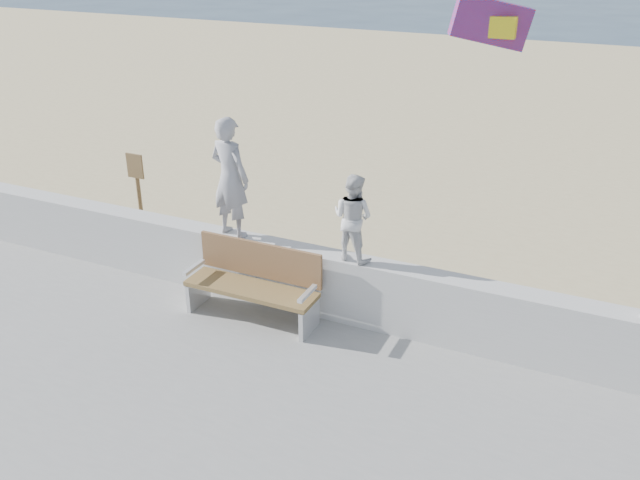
{
  "coord_description": "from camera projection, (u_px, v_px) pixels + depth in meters",
  "views": [
    {
      "loc": [
        3.47,
        -5.24,
        4.95
      ],
      "look_at": [
        0.2,
        1.8,
        1.35
      ],
      "focal_mm": 38.0,
      "sensor_mm": 36.0,
      "label": 1
    }
  ],
  "objects": [
    {
      "name": "adult",
      "position": [
        230.0,
        178.0,
        9.03
      ],
      "size": [
        0.67,
        0.51,
        1.66
      ],
      "primitive_type": "imported",
      "rotation": [
        0.0,
        0.0,
        2.94
      ],
      "color": "#949499",
      "rests_on": "seawall"
    },
    {
      "name": "bench",
      "position": [
        254.0,
        281.0,
        8.95
      ],
      "size": [
        1.8,
        0.57,
        1.0
      ],
      "color": "olive",
      "rests_on": "boardwalk"
    },
    {
      "name": "ground",
      "position": [
        238.0,
        404.0,
        7.72
      ],
      "size": [
        220.0,
        220.0,
        0.0
      ],
      "primitive_type": "plane",
      "color": "#283F51",
      "rests_on": "ground"
    },
    {
      "name": "sign",
      "position": [
        138.0,
        187.0,
        11.44
      ],
      "size": [
        0.32,
        0.07,
        1.46
      ],
      "color": "brown",
      "rests_on": "sand"
    },
    {
      "name": "child",
      "position": [
        353.0,
        217.0,
        8.46
      ],
      "size": [
        0.62,
        0.53,
        1.14
      ],
      "primitive_type": "imported",
      "rotation": [
        0.0,
        0.0,
        2.96
      ],
      "color": "silver",
      "rests_on": "seawall"
    },
    {
      "name": "sand",
      "position": [
        447.0,
        169.0,
        15.11
      ],
      "size": [
        90.0,
        40.0,
        0.08
      ],
      "primitive_type": "cube",
      "color": "#CBB987",
      "rests_on": "ground"
    },
    {
      "name": "parafoil_kite",
      "position": [
        492.0,
        23.0,
        8.36
      ],
      "size": [
        1.03,
        0.62,
        0.69
      ],
      "color": "red",
      "rests_on": "ground"
    },
    {
      "name": "seawall",
      "position": [
        313.0,
        280.0,
        9.1
      ],
      "size": [
        30.0,
        0.35,
        0.9
      ],
      "primitive_type": "cube",
      "color": "silver",
      "rests_on": "boardwalk"
    }
  ]
}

